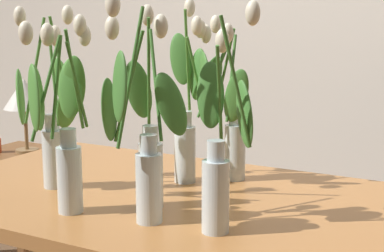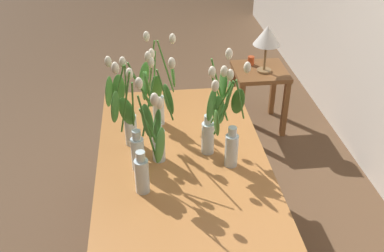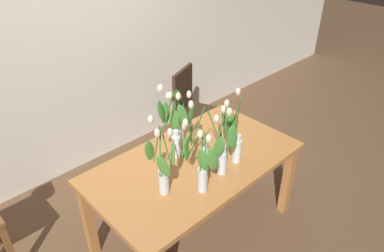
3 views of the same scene
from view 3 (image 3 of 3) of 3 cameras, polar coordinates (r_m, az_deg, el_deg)
ground_plane at (r=3.21m, az=0.38°, el=-16.06°), size 18.00×18.00×0.00m
room_wall_rear at (r=3.55m, az=-17.35°, el=13.70°), size 9.00×0.10×2.70m
dining_table at (r=2.76m, az=0.42°, el=-7.05°), size 1.60×0.90×0.74m
tulip_vase_0 at (r=2.65m, az=-3.18°, el=-1.21°), size 0.15×0.16×0.58m
tulip_vase_1 at (r=2.47m, az=4.97°, el=-4.43°), size 0.15×0.16×0.58m
tulip_vase_2 at (r=2.30m, az=1.20°, el=-6.11°), size 0.14×0.28×0.53m
tulip_vase_3 at (r=2.31m, az=-4.68°, el=-6.78°), size 0.22×0.23×0.56m
tulip_vase_4 at (r=2.51m, az=2.13°, el=-3.65°), size 0.27×0.20×0.56m
tulip_vase_5 at (r=2.73m, az=-2.18°, el=0.54°), size 0.26×0.24×0.53m
tulip_vase_6 at (r=2.63m, az=6.80°, el=-2.15°), size 0.18×0.16×0.56m
dining_chair at (r=3.85m, az=-0.09°, el=3.18°), size 0.52×0.52×0.93m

